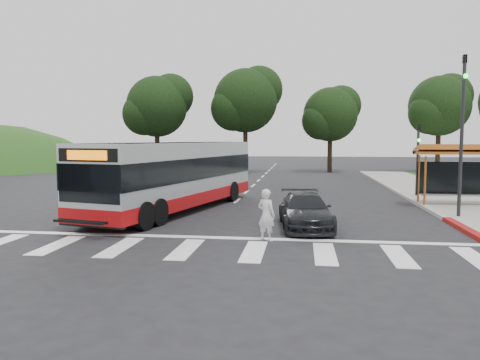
# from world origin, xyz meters

# --- Properties ---
(ground) EXTENTS (140.00, 140.00, 0.00)m
(ground) POSITION_xyz_m (0.00, 0.00, 0.00)
(ground) COLOR black
(ground) RESTS_ON ground
(sidewalk_east) EXTENTS (4.00, 40.00, 0.12)m
(sidewalk_east) POSITION_xyz_m (11.00, 8.00, 0.06)
(sidewalk_east) COLOR gray
(sidewalk_east) RESTS_ON ground
(curb_east) EXTENTS (0.30, 40.00, 0.15)m
(curb_east) POSITION_xyz_m (9.00, 8.00, 0.07)
(curb_east) COLOR #9E9991
(curb_east) RESTS_ON ground
(curb_east_red) EXTENTS (0.32, 6.00, 0.15)m
(curb_east_red) POSITION_xyz_m (9.00, -2.00, 0.08)
(curb_east_red) COLOR maroon
(curb_east_red) RESTS_ON ground
(crosswalk_ladder) EXTENTS (18.00, 2.60, 0.01)m
(crosswalk_ladder) POSITION_xyz_m (0.00, -5.00, 0.01)
(crosswalk_ladder) COLOR silver
(crosswalk_ladder) RESTS_ON ground
(bus_shelter) EXTENTS (4.20, 1.60, 2.86)m
(bus_shelter) POSITION_xyz_m (10.80, 5.10, 2.35)
(bus_shelter) COLOR #A5561B
(bus_shelter) RESTS_ON sidewalk_east
(traffic_signal_ne_tall) EXTENTS (0.18, 0.37, 6.50)m
(traffic_signal_ne_tall) POSITION_xyz_m (9.60, 1.49, 3.88)
(traffic_signal_ne_tall) COLOR black
(traffic_signal_ne_tall) RESTS_ON ground
(traffic_signal_ne_short) EXTENTS (0.18, 0.37, 4.00)m
(traffic_signal_ne_short) POSITION_xyz_m (9.60, 8.49, 2.48)
(traffic_signal_ne_short) COLOR black
(traffic_signal_ne_short) RESTS_ON ground
(tree_ne_a) EXTENTS (6.16, 5.74, 9.30)m
(tree_ne_a) POSITION_xyz_m (16.08, 28.06, 6.39)
(tree_ne_a) COLOR black
(tree_ne_a) RESTS_ON parking_lot
(tree_north_a) EXTENTS (6.60, 6.15, 10.17)m
(tree_north_a) POSITION_xyz_m (-1.92, 26.07, 6.92)
(tree_north_a) COLOR black
(tree_north_a) RESTS_ON ground
(tree_north_b) EXTENTS (5.72, 5.33, 8.43)m
(tree_north_b) POSITION_xyz_m (6.07, 28.06, 5.66)
(tree_north_b) COLOR black
(tree_north_b) RESTS_ON ground
(tree_north_c) EXTENTS (6.16, 5.74, 9.30)m
(tree_north_c) POSITION_xyz_m (-9.92, 24.06, 6.29)
(tree_north_c) COLOR black
(tree_north_c) RESTS_ON ground
(transit_bus) EXTENTS (5.26, 12.11, 3.06)m
(transit_bus) POSITION_xyz_m (-2.27, 2.24, 1.53)
(transit_bus) COLOR #B0B3B5
(transit_bus) RESTS_ON ground
(pedestrian) EXTENTS (0.72, 0.64, 1.66)m
(pedestrian) POSITION_xyz_m (2.24, -3.57, 0.83)
(pedestrian) COLOR silver
(pedestrian) RESTS_ON ground
(dark_sedan) EXTENTS (2.20, 4.45, 1.25)m
(dark_sedan) POSITION_xyz_m (3.47, -1.15, 0.62)
(dark_sedan) COLOR black
(dark_sedan) RESTS_ON ground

